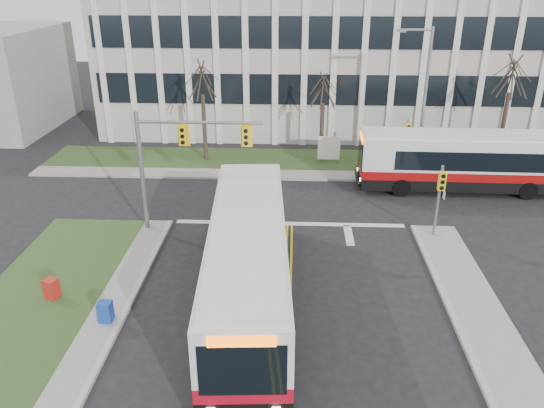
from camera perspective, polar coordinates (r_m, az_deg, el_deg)
The scene contains 17 objects.
ground at distance 20.92m, azimuth 1.59°, elevation -12.09°, with size 120.00×120.00×0.00m, color black.
sidewalk_west at distance 18.54m, azimuth -22.39°, elevation -19.61°, with size 1.20×26.00×0.14m, color #9E9B93.
sidewalk_cross at distance 34.69m, azimuth 10.39°, elevation 2.94°, with size 44.00×1.60×0.14m, color #9E9B93.
building_lawn at distance 37.30m, azimuth 9.87°, elevation 4.47°, with size 44.00×5.00×0.12m, color #354C20.
office_building at distance 47.57m, azimuth 8.70°, elevation 16.14°, with size 40.00×16.00×12.00m, color #BCB6AD.
mast_arm_signal at distance 26.03m, azimuth -10.50°, elevation 5.57°, with size 6.11×0.38×6.20m.
signal_pole_near at distance 26.68m, azimuth 17.61°, elevation 1.25°, with size 0.34×0.39×3.80m.
signal_pole_far at distance 34.48m, azimuth 14.29°, elevation 6.73°, with size 0.34×0.39×3.80m.
streetlight at distance 34.75m, azimuth 15.87°, elevation 11.30°, with size 2.15×0.25×9.20m.
directory_sign at distance 36.24m, azimuth 6.14°, elevation 5.97°, with size 1.50×0.12×2.00m.
tree_left at distance 36.09m, azimuth -7.54°, elevation 12.96°, with size 1.80×1.80×7.70m.
tree_mid at distance 35.92m, azimuth 5.53°, elevation 11.97°, with size 1.80×1.80×6.82m.
tree_right at distance 38.07m, azimuth 24.39°, elevation 12.26°, with size 1.80×1.80×8.25m.
bus_main at distance 20.86m, azimuth -2.59°, elevation -6.44°, with size 2.85×13.16×3.51m, color silver, non-canonical shape.
bus_cross at distance 33.76m, azimuth 20.39°, elevation 4.16°, with size 2.78×12.83×3.42m, color silver, non-canonical shape.
newspaper_box_blue at distance 21.26m, azimuth -17.45°, elevation -11.12°, with size 0.50×0.45×0.95m, color navy.
newspaper_box_red at distance 23.38m, azimuth -22.61°, elevation -8.50°, with size 0.50×0.45×0.95m, color #B02116.
Camera 1 is at (0.19, -16.90, 12.33)m, focal length 35.00 mm.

